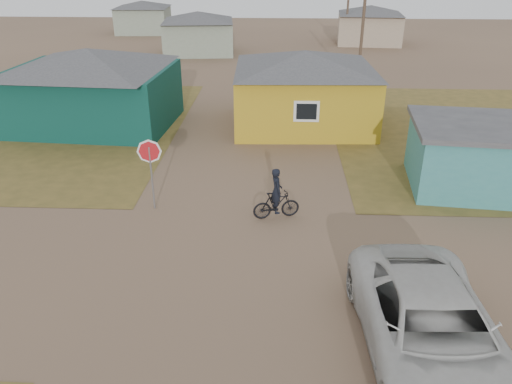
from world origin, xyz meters
TOP-DOWN VIEW (x-y plane):
  - ground at (0.00, 0.00)m, footprint 120.00×120.00m
  - house_teal at (-8.50, 13.50)m, footprint 8.93×7.08m
  - house_yellow at (2.50, 14.00)m, footprint 7.72×6.76m
  - shed_turquoise at (9.50, 6.50)m, footprint 6.71×4.93m
  - house_pale_west at (-6.00, 34.00)m, footprint 7.04×6.15m
  - house_beige_east at (10.00, 40.00)m, footprint 6.95×6.05m
  - house_pale_north at (-14.00, 46.00)m, footprint 6.28×5.81m
  - utility_pole_near at (6.50, 22.00)m, footprint 1.40×0.20m
  - utility_pole_far at (7.50, 38.00)m, footprint 1.40×0.20m
  - stop_sign at (-3.23, 4.18)m, footprint 0.83×0.30m
  - cyclist at (1.17, 3.67)m, footprint 1.70×0.85m
  - vehicle at (4.67, -2.93)m, footprint 3.16×6.42m

SIDE VIEW (x-z plane):
  - ground at x=0.00m, z-range 0.00..0.00m
  - cyclist at x=1.17m, z-range -0.25..1.60m
  - vehicle at x=4.67m, z-range 0.00..1.76m
  - shed_turquoise at x=9.50m, z-range 0.01..2.61m
  - house_pale_north at x=-14.00m, z-range 0.05..3.45m
  - house_pale_west at x=-6.00m, z-range 0.06..3.66m
  - house_beige_east at x=10.00m, z-range 0.06..3.66m
  - stop_sign at x=-3.23m, z-range 0.61..3.24m
  - house_yellow at x=2.50m, z-range 0.05..3.95m
  - house_teal at x=-8.50m, z-range 0.05..4.05m
  - utility_pole_near at x=6.50m, z-range 0.14..8.14m
  - utility_pole_far at x=7.50m, z-range 0.14..8.14m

